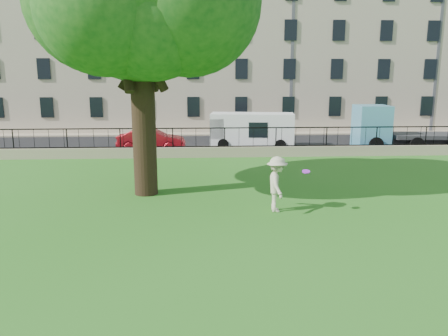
{
  "coord_description": "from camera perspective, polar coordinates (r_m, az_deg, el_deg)",
  "views": [
    {
      "loc": [
        -1.41,
        -13.07,
        4.63
      ],
      "look_at": [
        -0.5,
        3.5,
        1.13
      ],
      "focal_mm": 35.0,
      "sensor_mm": 36.0,
      "label": 1
    }
  ],
  "objects": [
    {
      "name": "building_row",
      "position": [
        40.73,
        -1.18,
        15.12
      ],
      "size": [
        56.4,
        10.4,
        13.8
      ],
      "color": "#B6A991",
      "rests_on": "ground"
    },
    {
      "name": "iron_railing",
      "position": [
        25.35,
        0.09,
        4.02
      ],
      "size": [
        50.0,
        0.05,
        1.13
      ],
      "color": "black",
      "rests_on": "retaining_wall"
    },
    {
      "name": "sidewalk",
      "position": [
        35.3,
        -0.82,
        4.46
      ],
      "size": [
        60.0,
        1.4,
        0.12
      ],
      "primitive_type": "cube",
      "color": "tan",
      "rests_on": "ground"
    },
    {
      "name": "retaining_wall",
      "position": [
        25.48,
        0.09,
        2.12
      ],
      "size": [
        50.0,
        0.4,
        0.6
      ],
      "primitive_type": "cube",
      "color": "tan",
      "rests_on": "ground"
    },
    {
      "name": "blue_truck",
      "position": [
        30.74,
        22.83,
        4.95
      ],
      "size": [
        6.82,
        2.78,
        2.8
      ],
      "primitive_type": "cube",
      "rotation": [
        0.0,
        0.0,
        -0.06
      ],
      "color": "#54A1C5",
      "rests_on": "street"
    },
    {
      "name": "red_sedan",
      "position": [
        27.92,
        -9.47,
        3.63
      ],
      "size": [
        4.27,
        1.7,
        1.38
      ],
      "primitive_type": "imported",
      "rotation": [
        0.0,
        0.0,
        1.51
      ],
      "color": "#B41622",
      "rests_on": "street"
    },
    {
      "name": "frisbee",
      "position": [
        14.95,
        10.68,
        -0.45
      ],
      "size": [
        0.36,
        0.35,
        0.12
      ],
      "primitive_type": "cylinder",
      "rotation": [
        0.21,
        -0.14,
        0.42
      ],
      "color": "#AE28E7"
    },
    {
      "name": "ground",
      "position": [
        13.94,
        2.88,
        -7.5
      ],
      "size": [
        120.0,
        120.0,
        0.0
      ],
      "primitive_type": "plane",
      "color": "#29711B",
      "rests_on": "ground"
    },
    {
      "name": "man",
      "position": [
        15.21,
        6.92,
        -2.11
      ],
      "size": [
        0.73,
        1.26,
        1.93
      ],
      "primitive_type": "imported",
      "rotation": [
        0.0,
        0.0,
        1.56
      ],
      "color": "beige",
      "rests_on": "ground"
    },
    {
      "name": "white_van",
      "position": [
        28.89,
        3.69,
        4.92
      ],
      "size": [
        5.61,
        2.8,
        2.26
      ],
      "primitive_type": "cube",
      "rotation": [
        0.0,
        0.0,
        -0.13
      ],
      "color": "white",
      "rests_on": "street"
    },
    {
      "name": "street",
      "position": [
        30.16,
        -0.41,
        3.08
      ],
      "size": [
        60.0,
        9.0,
        0.01
      ],
      "primitive_type": "cube",
      "color": "black",
      "rests_on": "ground"
    }
  ]
}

